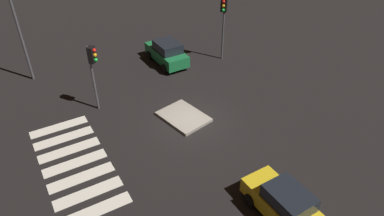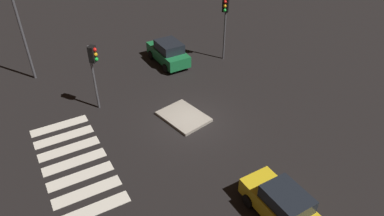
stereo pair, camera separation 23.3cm
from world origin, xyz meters
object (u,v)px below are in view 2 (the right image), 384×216
Objects in this scene: car_green at (168,52)px; traffic_light_south at (93,62)px; traffic_island at (184,117)px; car_yellow at (282,205)px; traffic_light_west at (225,14)px.

traffic_light_south is at bearing 116.61° from car_green.
car_yellow reaches higher than traffic_island.
traffic_island is at bearing 2.79° from traffic_light_south.
car_yellow is 12.76m from traffic_light_south.
car_yellow is at bearing -26.84° from traffic_light_south.
car_yellow is 0.92× the size of traffic_light_south.
car_green is at bearing 71.50° from traffic_light_south.
traffic_island is 8.88m from traffic_light_west.
traffic_island is at bearing 159.70° from car_green.
car_yellow is at bearing 1.27° from traffic_island.
traffic_light_west is (-5.22, 6.27, 3.52)m from traffic_island.
car_green is 5.02m from traffic_light_west.
traffic_light_west is at bearing 129.75° from traffic_island.
traffic_island is 0.84× the size of car_yellow.
traffic_island is at bearing 0.01° from car_yellow.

